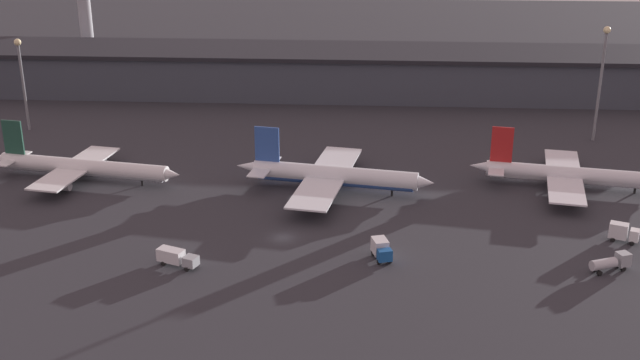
# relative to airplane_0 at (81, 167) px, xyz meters

# --- Properties ---
(ground) EXTENTS (600.00, 600.00, 0.00)m
(ground) POSITION_rel_airplane_0_xyz_m (47.78, -27.17, -3.06)
(ground) COLOR #2D2D33
(terminal_building) EXTENTS (254.59, 28.15, 13.73)m
(terminal_building) POSITION_rel_airplane_0_xyz_m (47.78, 77.41, 3.84)
(terminal_building) COLOR #3D424C
(terminal_building) RESTS_ON ground
(airplane_0) EXTENTS (46.20, 29.34, 12.73)m
(airplane_0) POSITION_rel_airplane_0_xyz_m (0.00, 0.00, 0.00)
(airplane_0) COLOR white
(airplane_0) RESTS_ON ground
(airplane_1) EXTENTS (43.28, 38.77, 13.28)m
(airplane_1) POSITION_rel_airplane_0_xyz_m (55.83, -2.88, 0.40)
(airplane_1) COLOR white
(airplane_1) RESTS_ON ground
(airplane_2) EXTENTS (43.46, 34.11, 12.73)m
(airplane_2) POSITION_rel_airplane_0_xyz_m (107.14, 1.88, -0.05)
(airplane_2) COLOR silver
(airplane_2) RESTS_ON ground
(service_vehicle_0) EXTENTS (7.87, 4.90, 2.99)m
(service_vehicle_0) POSITION_rel_airplane_0_xyz_m (30.47, -39.71, -1.35)
(service_vehicle_0) COLOR #9EA3A8
(service_vehicle_0) RESTS_ON ground
(service_vehicle_1) EXTENTS (3.90, 5.91, 3.44)m
(service_vehicle_1) POSITION_rel_airplane_0_xyz_m (66.06, -34.73, -1.16)
(service_vehicle_1) COLOR #195199
(service_vehicle_1) RESTS_ON ground
(service_vehicle_2) EXTENTS (7.55, 4.57, 3.10)m
(service_vehicle_2) POSITION_rel_airplane_0_xyz_m (105.41, -37.04, -1.40)
(service_vehicle_2) COLOR #9EA3A8
(service_vehicle_2) RESTS_ON ground
(service_vehicle_3) EXTENTS (5.65, 3.95, 3.56)m
(service_vehicle_3) POSITION_rel_airplane_0_xyz_m (110.77, -25.00, -1.11)
(service_vehicle_3) COLOR white
(service_vehicle_3) RESTS_ON ground
(lamp_post_0) EXTENTS (1.80, 1.80, 24.33)m
(lamp_post_0) POSITION_rel_airplane_0_xyz_m (-26.57, 35.43, 12.47)
(lamp_post_0) COLOR slate
(lamp_post_0) RESTS_ON ground
(lamp_post_1) EXTENTS (1.80, 1.80, 29.15)m
(lamp_post_1) POSITION_rel_airplane_0_xyz_m (120.75, 35.43, 15.10)
(lamp_post_1) COLOR slate
(lamp_post_1) RESTS_ON ground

